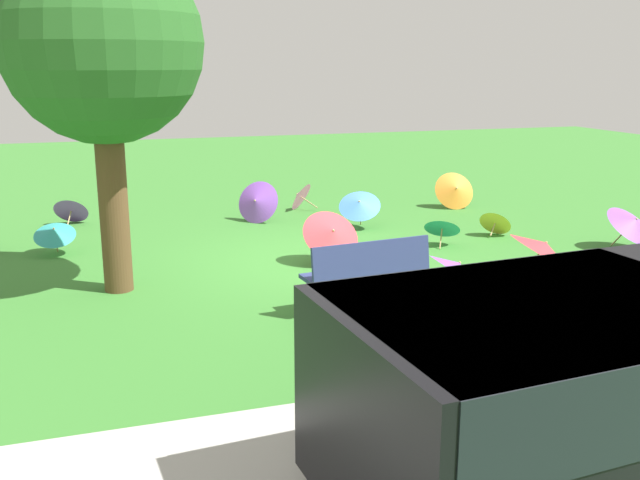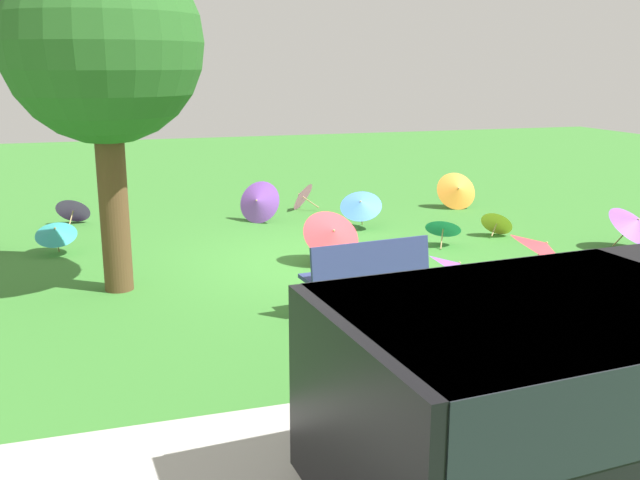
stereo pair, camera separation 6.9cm
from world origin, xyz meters
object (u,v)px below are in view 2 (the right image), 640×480
Objects in this scene: van_dark at (627,375)px; park_bench at (366,273)px; parasol_blue_0 at (361,204)px; parasol_red_0 at (543,248)px; parasol_pink_2 at (301,195)px; parasol_orange_0 at (457,190)px; parasol_yellow_1 at (497,222)px; parasol_teal_4 at (443,226)px; parasol_purple_6 at (635,223)px; parasol_purple_3 at (457,267)px; shade_tree at (103,46)px; parasol_purple_1 at (73,209)px; parasol_red_2 at (332,233)px; parasol_purple_0 at (258,201)px; parasol_teal_2 at (56,232)px.

park_bench is (0.28, -4.25, -0.45)m from van_dark.
parasol_red_0 is at bearing 104.89° from parasol_blue_0.
parasol_red_0 is 1.52× the size of parasol_pink_2.
parasol_orange_0 is 1.29× the size of parasol_yellow_1.
parasol_purple_6 is (-2.86, 1.21, 0.12)m from parasol_teal_4.
parasol_yellow_1 is at bearing -129.13° from parasol_purple_3.
parasol_teal_4 is at bearing -113.49° from parasol_purple_3.
parasol_red_0 is 1.13× the size of parasol_blue_0.
parasol_blue_0 is (-1.26, -8.52, -0.44)m from van_dark.
park_bench is at bearing 149.06° from shade_tree.
van_dark is 4.11× the size of parasol_red_0.
parasol_orange_0 is at bearing -111.86° from van_dark.
parasol_orange_0 is (-2.64, -1.19, -0.06)m from parasol_blue_0.
parasol_purple_1 is at bearing -69.94° from van_dark.
parasol_purple_1 is 5.74m from parasol_red_2.
van_dark is at bearing 61.68° from parasol_red_0.
parasol_blue_0 is 1.34× the size of parasol_pink_2.
parasol_red_2 is (3.92, 3.35, 0.08)m from parasol_orange_0.
parasol_blue_0 is 2.89m from parasol_orange_0.
park_bench is at bearing 70.22° from parasol_blue_0.
parasol_purple_1 is 4.56m from parasol_pink_2.
parasol_teal_4 is (-2.15, -0.52, -0.15)m from parasol_red_2.
van_dark is 6.66× the size of parasol_yellow_1.
park_bench is 1.43× the size of parasol_red_0.
parasol_red_0 reaches higher than parasol_purple_1.
van_dark is 4.28m from park_bench.
park_bench is 3.56m from parasol_teal_4.
parasol_purple_0 is 1.25× the size of parasol_pink_2.
parasol_blue_0 is 0.93× the size of parasol_purple_6.
parasol_purple_3 is 3.74m from parasol_yellow_1.
park_bench reaches higher than parasol_purple_6.
van_dark is 6.37m from parasol_red_2.
parasol_orange_0 is at bearing -106.08° from parasol_red_0.
parasol_purple_6 reaches higher than parasol_purple_1.
shade_tree is 4.21m from parasol_red_2.
parasol_purple_0 is 5.96m from parasol_red_0.
parasol_purple_0 is 3.78m from parasol_teal_4.
shade_tree reaches higher than parasol_purple_6.
parasol_purple_3 is 1.03× the size of parasol_teal_4.
parasol_pink_2 is at bearing 179.53° from parasol_purple_1.
parasol_teal_2 is at bearing 20.94° from parasol_purple_0.
parasol_yellow_1 is at bearing 149.05° from parasol_blue_0.
parasol_red_2 is 2.21m from parasol_teal_4.
parasol_red_0 is at bearing 140.31° from parasol_red_2.
shade_tree is at bearing -30.94° from park_bench.
parasol_purple_1 is 7.07m from parasol_teal_4.
parasol_blue_0 reaches higher than parasol_purple_1.
parasol_purple_0 reaches higher than parasol_purple_1.
parasol_red_0 is at bearing 105.12° from parasol_pink_2.
van_dark is 5.86× the size of parasol_teal_4.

